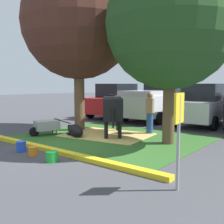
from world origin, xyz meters
TOP-DOWN VIEW (x-y plane):
  - ground_plane at (0.00, 0.00)m, footprint 80.00×80.00m
  - grass_island at (0.38, 1.52)m, footprint 6.49×5.18m
  - curb_yellow at (0.38, -1.22)m, footprint 7.69×0.24m
  - hay_bedding at (-0.04, 1.79)m, footprint 3.52×2.84m
  - shade_tree_left at (-1.74, 1.97)m, footprint 4.72×4.72m
  - shade_tree_right at (2.49, 1.94)m, footprint 4.21×4.21m
  - cow_holstein at (-0.01, 2.07)m, footprint 2.31×2.63m
  - calf_lying at (-0.82, 0.83)m, footprint 1.31×0.92m
  - person_handler at (1.09, 3.09)m, footprint 0.43×0.37m
  - wheelbarrow at (-1.91, 0.32)m, footprint 0.98×1.60m
  - parking_sign at (4.50, -1.56)m, footprint 0.08×0.44m
  - bucket_blue at (-0.41, -1.74)m, footprint 0.31×0.31m
  - bucket_orange at (0.26, -1.81)m, footprint 0.26×0.26m
  - bucket_green at (1.14, -1.84)m, footprint 0.33×0.33m
  - sedan_red at (-3.48, 6.82)m, footprint 2.16×4.47m
  - pickup_truck_maroon at (-0.95, 7.36)m, footprint 2.39×5.48m
  - hatchback_white at (1.86, 6.93)m, footprint 2.16×4.47m

SIDE VIEW (x-z plane):
  - ground_plane at x=0.00m, z-range 0.00..0.00m
  - grass_island at x=0.38m, z-range 0.00..0.02m
  - hay_bedding at x=-0.04m, z-range 0.01..0.04m
  - curb_yellow at x=0.38m, z-range 0.00..0.12m
  - bucket_orange at x=0.26m, z-range 0.01..0.27m
  - bucket_green at x=1.14m, z-range 0.01..0.28m
  - bucket_blue at x=-0.41m, z-range 0.01..0.32m
  - calf_lying at x=-0.82m, z-range 0.00..0.48m
  - wheelbarrow at x=-1.91m, z-range 0.07..0.70m
  - person_handler at x=1.09m, z-range 0.06..1.73m
  - sedan_red at x=-3.48m, z-range -0.03..1.99m
  - hatchback_white at x=1.86m, z-range -0.03..1.99m
  - cow_holstein at x=-0.01m, z-range 0.31..1.83m
  - pickup_truck_maroon at x=-0.95m, z-range -0.10..2.32m
  - parking_sign at x=4.50m, z-range 0.38..2.22m
  - shade_tree_right at x=2.49m, z-range 0.90..6.93m
  - shade_tree_left at x=-1.74m, z-range 1.08..7.99m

